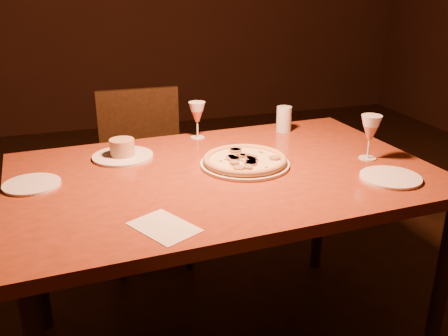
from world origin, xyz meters
name	(u,v)px	position (x,y,z in m)	size (l,w,h in m)	color
floor	(260,326)	(0.00, 0.00, 0.00)	(7.00, 7.00, 0.00)	#321A10
dining_table	(224,189)	(-0.21, -0.09, 0.76)	(1.62, 1.09, 0.84)	#94381F
chair_far	(145,167)	(-0.37, 0.84, 0.53)	(0.46, 0.46, 0.94)	black
pizza_plate	(245,161)	(-0.12, -0.06, 0.86)	(0.35, 0.35, 0.04)	white
ramekin_saucer	(122,152)	(-0.55, 0.17, 0.86)	(0.24, 0.24, 0.08)	white
wine_glass_far	(197,120)	(-0.20, 0.33, 0.92)	(0.07, 0.07, 0.16)	#AA5D46
wine_glass_right	(370,137)	(0.38, -0.14, 0.93)	(0.08, 0.08, 0.18)	#AA5D46
water_tumbler	(284,119)	(0.22, 0.31, 0.90)	(0.07, 0.07, 0.12)	silver
side_plate_left	(32,184)	(-0.89, -0.02, 0.84)	(0.20, 0.20, 0.01)	white
side_plate_near	(390,178)	(0.34, -0.35, 0.84)	(0.22, 0.22, 0.01)	white
menu_card	(164,227)	(-0.51, -0.47, 0.84)	(0.14, 0.20, 0.00)	beige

